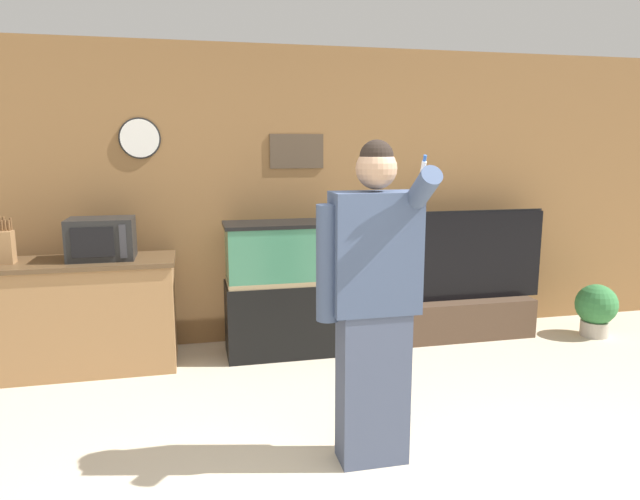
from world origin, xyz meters
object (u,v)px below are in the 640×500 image
(microwave, at_px, (101,239))
(knife_block, at_px, (4,246))
(tv_on_stand, at_px, (465,300))
(person_standing, at_px, (373,301))
(aquarium_on_stand, at_px, (287,288))
(potted_plant, at_px, (596,308))
(counter_island, at_px, (71,316))

(microwave, relative_size, knife_block, 1.40)
(tv_on_stand, relative_size, person_standing, 0.84)
(aquarium_on_stand, bearing_deg, potted_plant, -4.12)
(microwave, bearing_deg, knife_block, -177.40)
(person_standing, bearing_deg, aquarium_on_stand, 95.44)
(microwave, distance_m, potted_plant, 4.39)
(counter_island, xyz_separation_m, microwave, (0.26, 0.02, 0.60))
(counter_island, height_order, person_standing, person_standing)
(knife_block, relative_size, person_standing, 0.20)
(tv_on_stand, relative_size, potted_plant, 3.05)
(counter_island, relative_size, knife_block, 4.60)
(microwave, bearing_deg, counter_island, -176.21)
(aquarium_on_stand, xyz_separation_m, person_standing, (0.17, -1.79, 0.36))
(person_standing, bearing_deg, tv_on_stand, 50.72)
(microwave, relative_size, aquarium_on_stand, 0.43)
(microwave, distance_m, aquarium_on_stand, 1.52)
(aquarium_on_stand, relative_size, tv_on_stand, 0.76)
(potted_plant, bearing_deg, microwave, 177.15)
(person_standing, height_order, potted_plant, person_standing)
(counter_island, distance_m, person_standing, 2.63)
(knife_block, bearing_deg, counter_island, 1.86)
(aquarium_on_stand, bearing_deg, microwave, 179.69)
(potted_plant, bearing_deg, tv_on_stand, 167.33)
(counter_island, xyz_separation_m, aquarium_on_stand, (1.71, 0.01, 0.12))
(counter_island, bearing_deg, aquarium_on_stand, 0.32)
(counter_island, height_order, tv_on_stand, tv_on_stand)
(knife_block, bearing_deg, aquarium_on_stand, 0.63)
(knife_block, bearing_deg, person_standing, -37.47)
(knife_block, relative_size, aquarium_on_stand, 0.31)
(counter_island, distance_m, potted_plant, 4.58)
(microwave, xyz_separation_m, knife_block, (-0.68, -0.03, -0.03))
(tv_on_stand, bearing_deg, microwave, -179.03)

